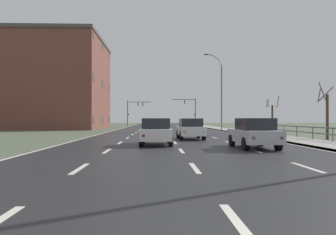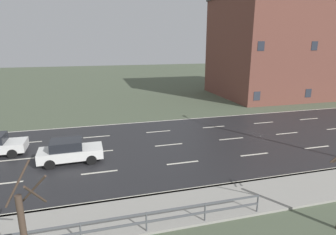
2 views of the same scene
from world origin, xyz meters
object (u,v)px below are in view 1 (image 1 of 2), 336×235
car_far_right (155,123)px  brick_building (60,84)px  car_near_left (254,133)px  traffic_signal_left (134,108)px  car_distant (156,131)px  traffic_signal_right (191,108)px  car_mid_centre (190,129)px  street_lamp_midground (220,93)px

car_far_right → brick_building: 20.43m
car_near_left → brick_building: bearing=118.2°
traffic_signal_left → car_near_left: bearing=-80.0°
car_distant → brick_building: size_ratio=0.23×
traffic_signal_left → car_distant: size_ratio=1.40×
car_far_right → brick_building: size_ratio=0.24×
traffic_signal_right → car_far_right: 14.18m
car_mid_centre → brick_building: (-18.16, 28.75, 6.40)m
car_far_right → car_mid_centre: 40.78m
traffic_signal_right → car_distant: (-8.08, -56.86, -3.41)m
car_near_left → brick_building: (-20.67, 36.39, 6.40)m
traffic_signal_right → traffic_signal_left: traffic_signal_right is taller
car_distant → brick_building: 37.95m
street_lamp_midground → car_far_right: size_ratio=2.47×
traffic_signal_right → car_far_right: (-8.37, -10.92, -3.41)m
car_far_right → car_mid_centre: bearing=-89.3°
street_lamp_midground → traffic_signal_left: (-13.95, 31.99, -1.07)m
traffic_signal_right → car_distant: size_ratio=1.55×
car_near_left → car_far_right: same height
car_near_left → car_far_right: (-5.37, 48.33, 0.00)m
traffic_signal_right → car_near_left: size_ratio=1.54×
car_near_left → brick_building: 42.34m
car_distant → car_near_left: (5.07, -2.39, 0.00)m
traffic_signal_right → traffic_signal_left: (-13.38, -0.28, -0.22)m
car_near_left → car_mid_centre: 8.05m
traffic_signal_right → car_far_right: bearing=-127.5°
traffic_signal_right → brick_building: 33.04m
car_distant → street_lamp_midground: bearing=70.5°
car_far_right → car_mid_centre: size_ratio=1.01×
traffic_signal_left → car_far_right: size_ratio=1.37×
car_near_left → car_mid_centre: same height
traffic_signal_left → car_far_right: traffic_signal_left is taller
brick_building → car_near_left: bearing=-60.4°
street_lamp_midground → car_near_left: 27.54m
car_distant → car_mid_centre: size_ratio=0.99×
street_lamp_midground → car_mid_centre: (-6.08, -19.33, -4.26)m
street_lamp_midground → car_distant: bearing=-109.4°
street_lamp_midground → car_distant: size_ratio=2.52×
car_distant → car_near_left: bearing=-25.3°
street_lamp_midground → car_near_left: (-3.57, -26.98, -4.26)m
brick_building → street_lamp_midground: bearing=-21.2°
car_distant → brick_building: bearing=114.5°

